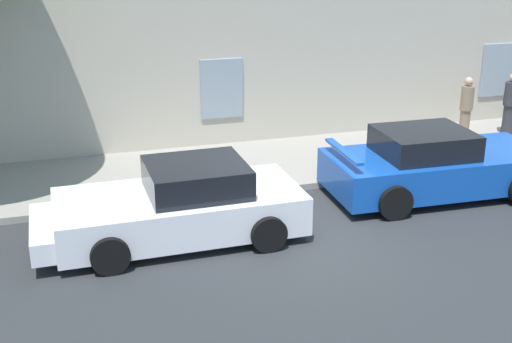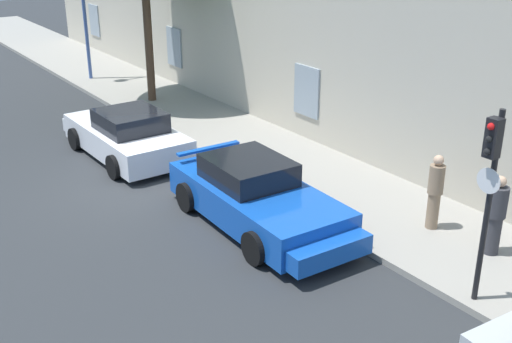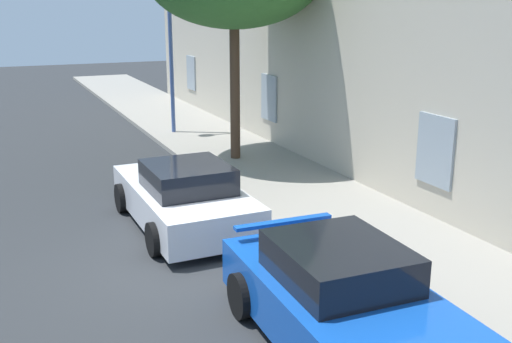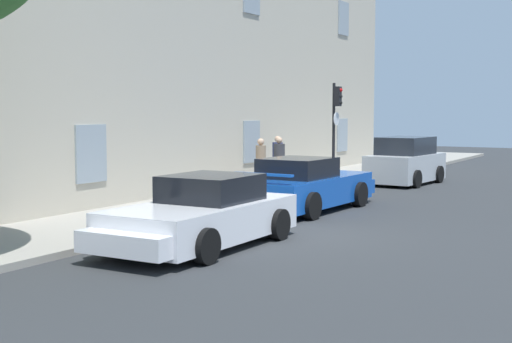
# 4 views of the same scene
# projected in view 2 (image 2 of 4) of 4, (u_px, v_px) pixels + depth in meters

# --- Properties ---
(ground_plane) EXTENTS (80.00, 80.00, 0.00)m
(ground_plane) POSITION_uv_depth(u_px,v_px,m) (138.00, 184.00, 16.38)
(ground_plane) COLOR #2B2D30
(sidewalk) EXTENTS (60.00, 3.39, 0.14)m
(sidewalk) POSITION_uv_depth(u_px,v_px,m) (261.00, 151.00, 18.44)
(sidewalk) COLOR gray
(sidewalk) RESTS_ON ground
(sportscar_red_lead) EXTENTS (4.85, 2.28, 1.41)m
(sportscar_red_lead) POSITION_uv_depth(u_px,v_px,m) (124.00, 134.00, 18.17)
(sportscar_red_lead) COLOR white
(sportscar_red_lead) RESTS_ON ground
(sportscar_yellow_flank) EXTENTS (5.16, 2.35, 1.45)m
(sportscar_yellow_flank) POSITION_uv_depth(u_px,v_px,m) (261.00, 200.00, 13.95)
(sportscar_yellow_flank) COLOR #144CB2
(sportscar_yellow_flank) RESTS_ON ground
(traffic_light) EXTENTS (0.44, 0.36, 3.50)m
(traffic_light) POSITION_uv_depth(u_px,v_px,m) (490.00, 176.00, 10.34)
(traffic_light) COLOR black
(traffic_light) RESTS_ON sidewalk
(pedestrian_strolling) EXTENTS (0.54, 0.54, 1.67)m
(pedestrian_strolling) POSITION_uv_depth(u_px,v_px,m) (496.00, 215.00, 12.48)
(pedestrian_strolling) COLOR #333338
(pedestrian_strolling) RESTS_ON sidewalk
(pedestrian_bystander) EXTENTS (0.46, 0.46, 1.68)m
(pedestrian_bystander) POSITION_uv_depth(u_px,v_px,m) (435.00, 191.00, 13.51)
(pedestrian_bystander) COLOR #8C7259
(pedestrian_bystander) RESTS_ON sidewalk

